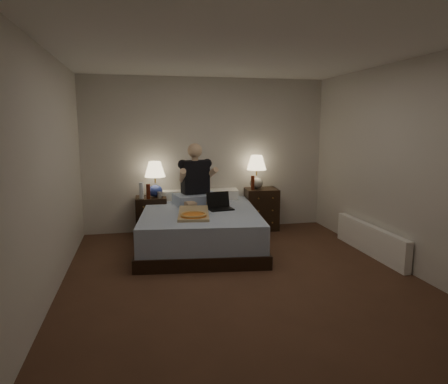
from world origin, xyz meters
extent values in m
cube|color=brown|center=(0.00, 0.00, 0.00)|extent=(4.00, 4.50, 0.00)
cube|color=white|center=(0.00, 0.00, 2.50)|extent=(4.00, 4.50, 0.00)
cube|color=silver|center=(0.00, 2.25, 1.25)|extent=(4.00, 0.00, 2.50)
cube|color=silver|center=(0.00, -2.25, 1.25)|extent=(4.00, 0.00, 2.50)
cube|color=silver|center=(-2.00, 0.00, 1.25)|extent=(0.00, 4.50, 2.50)
cube|color=silver|center=(2.00, 0.00, 1.25)|extent=(0.00, 4.50, 2.50)
cube|color=#5473A8|center=(-0.27, 1.30, 0.27)|extent=(1.86, 2.33, 0.54)
cube|color=black|center=(-0.94, 2.02, 0.31)|extent=(0.49, 0.44, 0.62)
cube|color=black|center=(0.89, 2.05, 0.34)|extent=(0.56, 0.52, 0.69)
cylinder|color=silver|center=(-1.08, 1.92, 0.74)|extent=(0.07, 0.07, 0.25)
cylinder|color=#A9AAA5|center=(-0.81, 1.88, 0.67)|extent=(0.07, 0.07, 0.10)
cylinder|color=#4F180B|center=(-0.98, 1.88, 0.73)|extent=(0.06, 0.06, 0.23)
cylinder|color=#5A1E0C|center=(0.72, 1.98, 0.80)|extent=(0.06, 0.06, 0.23)
cube|color=white|center=(1.93, 0.43, 0.20)|extent=(0.10, 1.60, 0.40)
camera|label=1|loc=(-1.12, -4.27, 1.74)|focal=32.00mm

